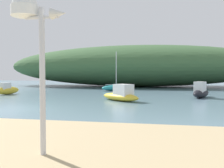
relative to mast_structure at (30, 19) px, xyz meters
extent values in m
plane|color=slate|center=(-5.22, 7.06, -3.07)|extent=(120.00, 120.00, 0.00)
ellipsoid|color=#3D6038|center=(-0.71, 34.22, 0.27)|extent=(43.63, 15.79, 6.68)
cylinder|color=silver|center=(0.27, 0.00, -1.32)|extent=(0.12, 0.12, 3.10)
cylinder|color=silver|center=(0.27, 0.00, 0.04)|extent=(0.76, 0.07, 0.07)
cylinder|color=white|center=(-0.11, 0.00, 0.18)|extent=(0.58, 0.58, 0.22)
sphere|color=white|center=(-0.11, 0.00, 0.29)|extent=(0.53, 0.53, 0.53)
cone|color=silver|center=(0.64, 0.00, 0.10)|extent=(0.32, 0.25, 0.25)
ellipsoid|color=gold|center=(-11.52, 15.78, -2.69)|extent=(1.39, 2.70, 0.76)
cube|color=silver|center=(-11.59, 15.53, -2.25)|extent=(0.81, 1.03, 0.65)
ellipsoid|color=gold|center=(0.03, 12.34, -2.78)|extent=(3.54, 3.28, 0.58)
cube|color=silver|center=(0.31, 12.10, -2.27)|extent=(1.58, 1.55, 0.85)
ellipsoid|color=black|center=(6.31, 15.89, -2.71)|extent=(2.20, 3.26, 0.72)
cube|color=silver|center=(6.17, 15.61, -2.17)|extent=(1.14, 1.32, 0.87)
ellipsoid|color=teal|center=(-2.02, 22.72, -2.71)|extent=(3.73, 2.89, 0.72)
cylinder|color=silver|center=(-2.02, 22.72, -0.51)|extent=(0.08, 0.08, 4.13)
cylinder|color=silver|center=(-2.48, 22.45, -2.32)|extent=(1.42, 0.84, 0.06)
camera|label=1|loc=(2.63, -4.58, -1.17)|focal=37.57mm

